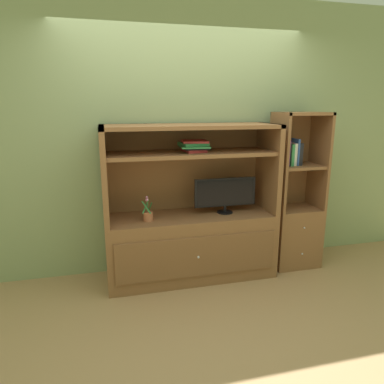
{
  "coord_description": "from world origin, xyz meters",
  "views": [
    {
      "loc": [
        -0.81,
        -2.89,
        1.75
      ],
      "look_at": [
        0.0,
        0.35,
        0.91
      ],
      "focal_mm": 32.84,
      "sensor_mm": 36.0,
      "label": 1
    }
  ],
  "objects": [
    {
      "name": "media_console",
      "position": [
        0.0,
        0.41,
        0.5
      ],
      "size": [
        1.7,
        0.59,
        1.56
      ],
      "color": "brown",
      "rests_on": "ground_plane"
    },
    {
      "name": "upright_book_row",
      "position": [
        1.08,
        0.4,
        1.25
      ],
      "size": [
        0.2,
        0.17,
        0.28
      ],
      "color": "#A56638",
      "rests_on": "bookshelf_tall"
    },
    {
      "name": "magazine_stack",
      "position": [
        0.03,
        0.4,
        1.36
      ],
      "size": [
        0.29,
        0.36,
        0.11
      ],
      "color": "red",
      "rests_on": "media_console"
    },
    {
      "name": "bookshelf_tall",
      "position": [
        1.18,
        0.41,
        0.55
      ],
      "size": [
        0.51,
        0.41,
        1.67
      ],
      "color": "brown",
      "rests_on": "ground_plane"
    },
    {
      "name": "painted_rear_wall",
      "position": [
        0.0,
        0.75,
        1.4
      ],
      "size": [
        6.0,
        0.1,
        2.8
      ],
      "primitive_type": "cube",
      "color": "#8C9E6B",
      "rests_on": "ground_plane"
    },
    {
      "name": "potted_plant",
      "position": [
        -0.44,
        0.32,
        0.72
      ],
      "size": [
        0.11,
        0.13,
        0.25
      ],
      "color": "#B26642",
      "rests_on": "media_console"
    },
    {
      "name": "ground_plane",
      "position": [
        0.0,
        0.0,
        0.0
      ],
      "size": [
        8.0,
        8.0,
        0.0
      ],
      "primitive_type": "plane",
      "color": "tan"
    },
    {
      "name": "tv_monitor",
      "position": [
        0.36,
        0.38,
        0.87
      ],
      "size": [
        0.65,
        0.16,
        0.36
      ],
      "color": "black",
      "rests_on": "media_console"
    }
  ]
}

